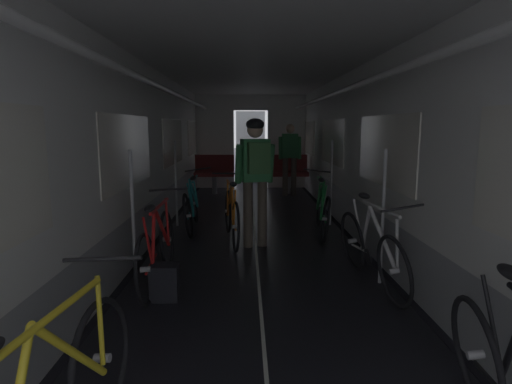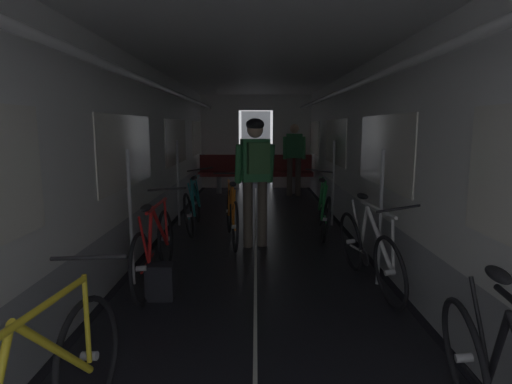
% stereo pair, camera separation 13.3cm
% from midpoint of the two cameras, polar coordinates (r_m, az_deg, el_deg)
% --- Properties ---
extents(train_car_shell, '(3.14, 12.34, 2.57)m').
position_cam_midpoint_polar(train_car_shell, '(5.61, 0.69, 9.78)').
color(train_car_shell, black).
rests_on(train_car_shell, ground).
extents(bench_seat_far_left, '(0.98, 0.51, 0.95)m').
position_cam_midpoint_polar(bench_seat_far_left, '(10.17, -4.70, 3.01)').
color(bench_seat_far_left, gray).
rests_on(bench_seat_far_left, ground).
extents(bench_seat_far_right, '(0.98, 0.51, 0.95)m').
position_cam_midpoint_polar(bench_seat_far_right, '(10.18, 5.47, 3.00)').
color(bench_seat_far_right, gray).
rests_on(bench_seat_far_right, ground).
extents(bicycle_white, '(0.51, 1.69, 0.95)m').
position_cam_midpoint_polar(bicycle_white, '(4.40, 16.14, -7.72)').
color(bicycle_white, black).
rests_on(bicycle_white, ground).
extents(bicycle_green, '(0.44, 1.69, 0.95)m').
position_cam_midpoint_polar(bicycle_green, '(6.38, 9.97, -2.34)').
color(bicycle_green, black).
rests_on(bicycle_green, ground).
extents(bicycle_red, '(0.44, 1.69, 0.95)m').
position_cam_midpoint_polar(bicycle_red, '(4.42, -12.89, -7.48)').
color(bicycle_red, black).
rests_on(bicycle_red, ground).
extents(bicycle_teal, '(0.44, 1.69, 0.96)m').
position_cam_midpoint_polar(bicycle_teal, '(6.62, -8.06, -1.90)').
color(bicycle_teal, black).
rests_on(bicycle_teal, ground).
extents(person_cyclist_aisle, '(0.56, 0.45, 1.73)m').
position_cam_midpoint_polar(person_cyclist_aisle, '(5.49, 0.68, 3.25)').
color(person_cyclist_aisle, brown).
rests_on(person_cyclist_aisle, ground).
extents(bicycle_orange_in_aisle, '(0.45, 1.68, 0.94)m').
position_cam_midpoint_polar(bicycle_orange_in_aisle, '(5.87, -2.63, -3.19)').
color(bicycle_orange_in_aisle, black).
rests_on(bicycle_orange_in_aisle, ground).
extents(person_standing_near_bench, '(0.53, 0.23, 1.69)m').
position_cam_midpoint_polar(person_standing_near_bench, '(9.77, 5.73, 5.15)').
color(person_standing_near_bench, brown).
rests_on(person_standing_near_bench, ground).
extents(backpack_on_floor, '(0.26, 0.20, 0.34)m').
position_cam_midpoint_polar(backpack_on_floor, '(4.10, -12.02, -11.93)').
color(backpack_on_floor, black).
rests_on(backpack_on_floor, ground).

